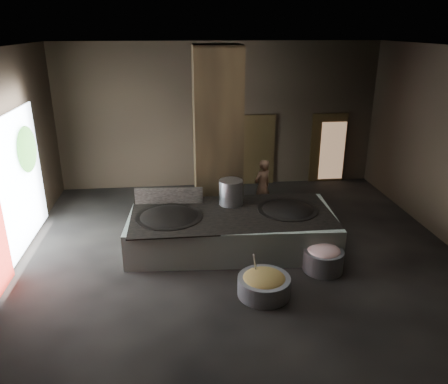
{
  "coord_description": "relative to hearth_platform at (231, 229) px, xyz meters",
  "views": [
    {
      "loc": [
        -1.33,
        -9.06,
        4.91
      ],
      "look_at": [
        -0.29,
        0.47,
        1.25
      ],
      "focal_mm": 35.0,
      "sensor_mm": 36.0,
      "label": 1
    }
  ],
  "objects": [
    {
      "name": "floor",
      "position": [
        0.14,
        -0.19,
        -0.46
      ],
      "size": [
        10.0,
        9.0,
        0.1
      ],
      "primitive_type": "cube",
      "color": "black",
      "rests_on": "ground"
    },
    {
      "name": "ceiling",
      "position": [
        0.14,
        -0.19,
        4.14
      ],
      "size": [
        10.0,
        9.0,
        0.1
      ],
      "primitive_type": "cube",
      "color": "black",
      "rests_on": "back_wall"
    },
    {
      "name": "back_wall",
      "position": [
        0.14,
        4.36,
        1.84
      ],
      "size": [
        10.0,
        0.1,
        4.5
      ],
      "primitive_type": "cube",
      "color": "black",
      "rests_on": "ground"
    },
    {
      "name": "front_wall",
      "position": [
        0.14,
        -4.74,
        1.84
      ],
      "size": [
        10.0,
        0.1,
        4.5
      ],
      "primitive_type": "cube",
      "color": "black",
      "rests_on": "ground"
    },
    {
      "name": "pillar",
      "position": [
        -0.16,
        1.71,
        1.84
      ],
      "size": [
        1.2,
        1.2,
        4.5
      ],
      "primitive_type": "cube",
      "color": "black",
      "rests_on": "ground"
    },
    {
      "name": "hearth_platform",
      "position": [
        0.0,
        0.0,
        0.0
      ],
      "size": [
        4.88,
        2.56,
        0.83
      ],
      "primitive_type": "cube",
      "rotation": [
        0.0,
        0.0,
        -0.06
      ],
      "color": "silver",
      "rests_on": "ground"
    },
    {
      "name": "platform_cap",
      "position": [
        0.0,
        -0.0,
        0.4
      ],
      "size": [
        4.64,
        2.23,
        0.03
      ],
      "primitive_type": "cube",
      "color": "black",
      "rests_on": "hearth_platform"
    },
    {
      "name": "wok_left",
      "position": [
        -1.45,
        -0.05,
        0.34
      ],
      "size": [
        1.5,
        1.5,
        0.41
      ],
      "primitive_type": "ellipsoid",
      "color": "black",
      "rests_on": "hearth_platform"
    },
    {
      "name": "wok_left_rim",
      "position": [
        -1.45,
        -0.05,
        0.41
      ],
      "size": [
        1.53,
        1.53,
        0.05
      ],
      "primitive_type": "cylinder",
      "color": "black",
      "rests_on": "hearth_platform"
    },
    {
      "name": "wok_right",
      "position": [
        1.35,
        0.05,
        0.34
      ],
      "size": [
        1.39,
        1.39,
        0.39
      ],
      "primitive_type": "ellipsoid",
      "color": "black",
      "rests_on": "hearth_platform"
    },
    {
      "name": "wok_right_rim",
      "position": [
        1.35,
        0.05,
        0.41
      ],
      "size": [
        1.42,
        1.42,
        0.05
      ],
      "primitive_type": "cylinder",
      "color": "black",
      "rests_on": "hearth_platform"
    },
    {
      "name": "stock_pot",
      "position": [
        0.05,
        0.55,
        0.72
      ],
      "size": [
        0.58,
        0.58,
        0.62
      ],
      "primitive_type": "cylinder",
      "color": "#ABAEB3",
      "rests_on": "hearth_platform"
    },
    {
      "name": "splash_guard",
      "position": [
        -1.45,
        0.75,
        0.62
      ],
      "size": [
        1.65,
        0.16,
        0.41
      ],
      "primitive_type": "cube",
      "rotation": [
        0.0,
        0.0,
        -0.06
      ],
      "color": "black",
      "rests_on": "hearth_platform"
    },
    {
      "name": "cook",
      "position": [
        1.08,
        1.83,
        0.36
      ],
      "size": [
        0.67,
        0.6,
        1.54
      ],
      "primitive_type": "imported",
      "rotation": [
        0.0,
        0.0,
        3.69
      ],
      "color": "#8F6449",
      "rests_on": "ground"
    },
    {
      "name": "veg_basin",
      "position": [
        0.37,
        -2.12,
        -0.22
      ],
      "size": [
        1.05,
        1.05,
        0.38
      ],
      "primitive_type": "cylinder",
      "rotation": [
        0.0,
        0.0,
        0.02
      ],
      "color": "gray",
      "rests_on": "ground"
    },
    {
      "name": "veg_fill",
      "position": [
        0.37,
        -2.12,
        -0.06
      ],
      "size": [
        0.84,
        0.84,
        0.26
      ],
      "primitive_type": "ellipsoid",
      "color": "olive",
      "rests_on": "veg_basin"
    },
    {
      "name": "ladle",
      "position": [
        0.22,
        -1.97,
        0.14
      ],
      "size": [
        0.19,
        0.38,
        0.73
      ],
      "primitive_type": "cylinder",
      "rotation": [
        0.49,
        0.0,
        -0.41
      ],
      "color": "#ABAEB3",
      "rests_on": "veg_basin"
    },
    {
      "name": "meat_basin",
      "position": [
        1.8,
        -1.35,
        -0.18
      ],
      "size": [
        1.04,
        1.04,
        0.46
      ],
      "primitive_type": "cylinder",
      "rotation": [
        0.0,
        0.0,
        -0.27
      ],
      "color": "gray",
      "rests_on": "ground"
    },
    {
      "name": "meat_fill",
      "position": [
        1.8,
        -1.35,
        0.04
      ],
      "size": [
        0.7,
        0.7,
        0.27
      ],
      "primitive_type": "ellipsoid",
      "color": "tan",
      "rests_on": "meat_basin"
    },
    {
      "name": "doorway_near",
      "position": [
        1.34,
        4.26,
        0.69
      ],
      "size": [
        1.18,
        0.08,
        2.38
      ],
      "primitive_type": "cube",
      "color": "black",
      "rests_on": "ground"
    },
    {
      "name": "doorway_near_glow",
      "position": [
        1.39,
        4.49,
        0.64
      ],
      "size": [
        0.84,
        0.04,
        1.99
      ],
      "primitive_type": "cube",
      "color": "#8C6647",
      "rests_on": "ground"
    },
    {
      "name": "doorway_far",
      "position": [
        3.74,
        4.26,
        0.69
      ],
      "size": [
        1.18,
        0.08,
        2.38
      ],
      "primitive_type": "cube",
      "color": "black",
      "rests_on": "ground"
    },
    {
      "name": "doorway_far_glow",
      "position": [
        3.88,
        4.19,
        0.64
      ],
      "size": [
        0.81,
        0.04,
        1.92
      ],
      "primitive_type": "cube",
      "color": "#8C6647",
      "rests_on": "ground"
    },
    {
      "name": "left_opening",
      "position": [
        -4.81,
        0.01,
        1.19
      ],
      "size": [
        0.04,
        4.2,
        3.1
      ],
      "primitive_type": "cube",
      "color": "white",
      "rests_on": "ground"
    },
    {
      "name": "tree_silhouette",
      "position": [
        -4.71,
        1.11,
        1.79
      ],
      "size": [
        0.28,
        1.1,
        1.1
      ],
      "primitive_type": "ellipsoid",
      "color": "#194714",
      "rests_on": "left_opening"
    }
  ]
}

